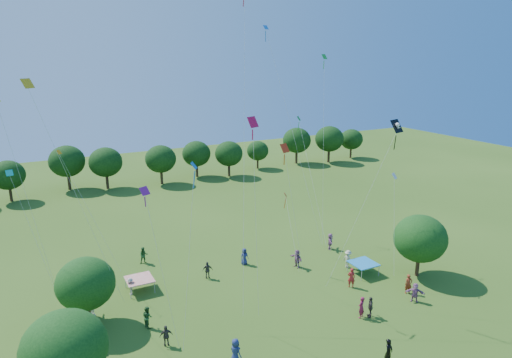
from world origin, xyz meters
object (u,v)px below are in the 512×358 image
object	(u,v)px
near_tree_west	(64,349)
near_tree_north	(85,284)
red_high_kite	(245,26)
near_tree_east	(420,238)
tent_blue	(363,263)
tent_red_stripe	(139,279)
man_in_black	(389,352)
pirate_kite	(395,130)

from	to	relation	value
near_tree_west	near_tree_north	bearing A→B (deg)	75.53
near_tree_west	red_high_kite	world-z (taller)	red_high_kite
near_tree_east	tent_blue	size ratio (longest dim) A/B	2.61
near_tree_west	near_tree_north	distance (m)	8.58
tent_red_stripe	red_high_kite	distance (m)	22.45
near_tree_east	red_high_kite	size ratio (longest dim) A/B	0.22
near_tree_east	man_in_black	world-z (taller)	near_tree_east
near_tree_north	tent_red_stripe	size ratio (longest dim) A/B	2.40
tent_red_stripe	tent_blue	bearing A→B (deg)	-18.55
tent_blue	red_high_kite	bearing A→B (deg)	161.37
near_tree_west	tent_red_stripe	world-z (taller)	near_tree_west
tent_red_stripe	red_high_kite	xyz separation A→B (m)	(8.67, -2.89, 20.51)
tent_red_stripe	pirate_kite	size ratio (longest dim) A/B	0.17
tent_blue	pirate_kite	size ratio (longest dim) A/B	0.17
near_tree_north	pirate_kite	bearing A→B (deg)	-14.81
near_tree_east	near_tree_north	bearing A→B (deg)	168.74
near_tree_east	tent_blue	world-z (taller)	near_tree_east
near_tree_east	tent_red_stripe	size ratio (longest dim) A/B	2.61
near_tree_west	near_tree_east	size ratio (longest dim) A/B	1.05
near_tree_west	tent_red_stripe	size ratio (longest dim) A/B	2.74
tent_blue	pirate_kite	world-z (taller)	pirate_kite
near_tree_north	red_high_kite	xyz separation A→B (m)	(13.24, 0.49, 18.17)
near_tree_north	near_tree_west	bearing A→B (deg)	-104.47
tent_blue	man_in_black	bearing A→B (deg)	-123.08
tent_red_stripe	tent_blue	size ratio (longest dim) A/B	1.00
near_tree_west	near_tree_east	xyz separation A→B (m)	(29.74, 2.80, -0.29)
near_tree_west	man_in_black	bearing A→B (deg)	-16.14
near_tree_north	pirate_kite	distance (m)	25.96
man_in_black	pirate_kite	size ratio (longest dim) A/B	0.14
tent_red_stripe	man_in_black	distance (m)	20.81
near_tree_west	pirate_kite	size ratio (longest dim) A/B	0.45
near_tree_west	tent_blue	bearing A→B (deg)	11.78
red_high_kite	near_tree_east	bearing A→B (deg)	-22.64
pirate_kite	near_tree_west	bearing A→B (deg)	-174.97
near_tree_north	tent_red_stripe	world-z (taller)	near_tree_north
tent_red_stripe	near_tree_east	bearing A→B (deg)	-21.09
red_high_kite	tent_red_stripe	bearing A→B (deg)	161.54
near_tree_west	near_tree_north	world-z (taller)	near_tree_west
tent_blue	red_high_kite	xyz separation A→B (m)	(-10.22, 3.45, 20.51)
near_tree_north	man_in_black	size ratio (longest dim) A/B	2.84
pirate_kite	red_high_kite	bearing A→B (deg)	146.02
near_tree_west	near_tree_north	xyz separation A→B (m)	(2.14, 8.29, -0.54)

